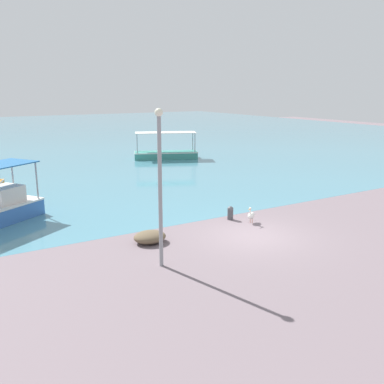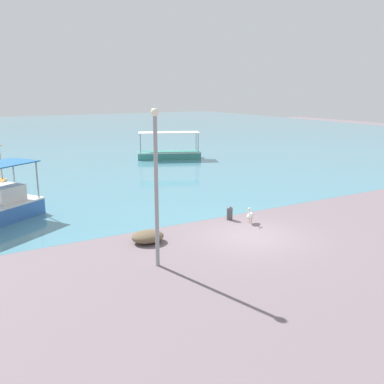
{
  "view_description": "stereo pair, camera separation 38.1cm",
  "coord_description": "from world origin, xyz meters",
  "px_view_note": "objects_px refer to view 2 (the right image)",
  "views": [
    {
      "loc": [
        -11.12,
        -13.56,
        6.11
      ],
      "look_at": [
        -0.01,
        5.08,
        0.89
      ],
      "focal_mm": 40.0,
      "sensor_mm": 36.0,
      "label": 1
    },
    {
      "loc": [
        -10.79,
        -13.75,
        6.11
      ],
      "look_at": [
        -0.01,
        5.08,
        0.89
      ],
      "focal_mm": 40.0,
      "sensor_mm": 36.0,
      "label": 2
    }
  ],
  "objects_px": {
    "lamp_post": "(156,180)",
    "fishing_boat_near_left": "(169,153)",
    "pelican": "(250,215)",
    "net_pile": "(148,237)",
    "mooring_bollard": "(230,213)"
  },
  "relations": [
    {
      "from": "pelican",
      "to": "lamp_post",
      "type": "height_order",
      "value": "lamp_post"
    },
    {
      "from": "lamp_post",
      "to": "fishing_boat_near_left",
      "type": "bearing_deg",
      "value": 62.22
    },
    {
      "from": "mooring_bollard",
      "to": "net_pile",
      "type": "relative_size",
      "value": 0.49
    },
    {
      "from": "pelican",
      "to": "lamp_post",
      "type": "relative_size",
      "value": 0.14
    },
    {
      "from": "lamp_post",
      "to": "net_pile",
      "type": "bearing_deg",
      "value": 74.33
    },
    {
      "from": "net_pile",
      "to": "pelican",
      "type": "bearing_deg",
      "value": -0.37
    },
    {
      "from": "fishing_boat_near_left",
      "to": "net_pile",
      "type": "bearing_deg",
      "value": -119.12
    },
    {
      "from": "lamp_post",
      "to": "pelican",
      "type": "bearing_deg",
      "value": 21.51
    },
    {
      "from": "fishing_boat_near_left",
      "to": "pelican",
      "type": "bearing_deg",
      "value": -105.81
    },
    {
      "from": "pelican",
      "to": "net_pile",
      "type": "relative_size",
      "value": 0.59
    },
    {
      "from": "mooring_bollard",
      "to": "fishing_boat_near_left",
      "type": "bearing_deg",
      "value": 71.92
    },
    {
      "from": "pelican",
      "to": "net_pile",
      "type": "distance_m",
      "value": 5.22
    },
    {
      "from": "fishing_boat_near_left",
      "to": "lamp_post",
      "type": "relative_size",
      "value": 1.07
    },
    {
      "from": "pelican",
      "to": "net_pile",
      "type": "height_order",
      "value": "pelican"
    },
    {
      "from": "fishing_boat_near_left",
      "to": "pelican",
      "type": "relative_size",
      "value": 7.38
    }
  ]
}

